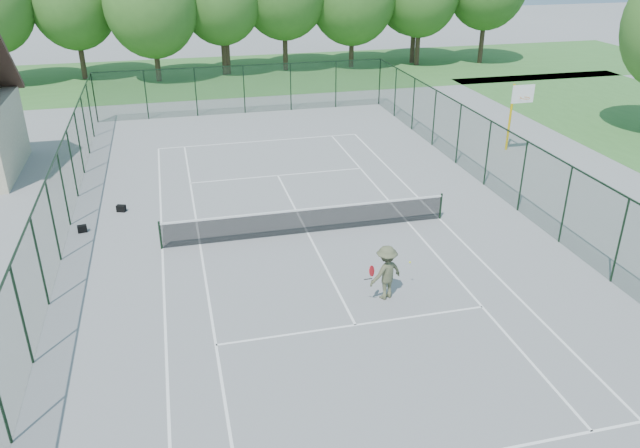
# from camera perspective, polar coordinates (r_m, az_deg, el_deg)

# --- Properties ---
(ground) EXTENTS (140.00, 140.00, 0.00)m
(ground) POSITION_cam_1_polar(r_m,az_deg,el_deg) (24.10, -1.14, -0.82)
(ground) COLOR gray
(ground) RESTS_ON ground
(grass_far) EXTENTS (80.00, 16.00, 0.01)m
(grass_far) POSITION_cam_1_polar(r_m,az_deg,el_deg) (52.42, -8.65, 13.37)
(grass_far) COLOR #407C35
(grass_far) RESTS_ON ground
(court_lines) EXTENTS (11.05, 23.85, 0.01)m
(court_lines) POSITION_cam_1_polar(r_m,az_deg,el_deg) (24.10, -1.14, -0.81)
(court_lines) COLOR white
(court_lines) RESTS_ON ground
(tennis_net) EXTENTS (11.08, 0.08, 1.10)m
(tennis_net) POSITION_cam_1_polar(r_m,az_deg,el_deg) (23.85, -1.15, 0.42)
(tennis_net) COLOR black
(tennis_net) RESTS_ON ground
(fence_enclosure) EXTENTS (18.05, 36.05, 3.02)m
(fence_enclosure) POSITION_cam_1_polar(r_m,az_deg,el_deg) (23.46, -1.17, 2.60)
(fence_enclosure) COLOR #1A3B24
(fence_enclosure) RESTS_ON ground
(basketball_goal) EXTENTS (1.20, 1.43, 3.65)m
(basketball_goal) POSITION_cam_1_polar(r_m,az_deg,el_deg) (33.79, 17.58, 10.38)
(basketball_goal) COLOR #E7B609
(basketball_goal) RESTS_ON ground
(sports_bag_a) EXTENTS (0.38, 0.27, 0.28)m
(sports_bag_a) POSITION_cam_1_polar(r_m,az_deg,el_deg) (25.80, -20.91, -0.41)
(sports_bag_a) COLOR black
(sports_bag_a) RESTS_ON ground
(sports_bag_b) EXTENTS (0.41, 0.33, 0.28)m
(sports_bag_b) POSITION_cam_1_polar(r_m,az_deg,el_deg) (27.17, -17.72, 1.37)
(sports_bag_b) COLOR black
(sports_bag_b) RESTS_ON ground
(tennis_player) EXTENTS (1.84, 1.04, 1.81)m
(tennis_player) POSITION_cam_1_polar(r_m,az_deg,el_deg) (19.67, 6.07, -4.43)
(tennis_player) COLOR #51553A
(tennis_player) RESTS_ON ground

